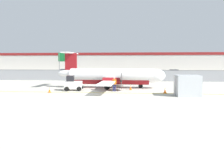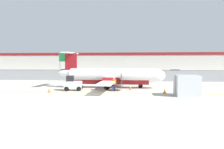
# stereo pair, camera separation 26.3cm
# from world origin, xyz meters

# --- Properties ---
(ground_plane) EXTENTS (140.00, 140.00, 0.01)m
(ground_plane) POSITION_xyz_m (0.00, 2.00, 0.00)
(ground_plane) COLOR #B7B2A3
(perimeter_fence) EXTENTS (98.00, 0.10, 2.10)m
(perimeter_fence) POSITION_xyz_m (0.00, 18.00, 1.12)
(perimeter_fence) COLOR gray
(perimeter_fence) RESTS_ON ground
(parking_lot_strip) EXTENTS (98.00, 17.00, 0.12)m
(parking_lot_strip) POSITION_xyz_m (0.00, 29.50, 0.06)
(parking_lot_strip) COLOR #38383A
(parking_lot_strip) RESTS_ON ground
(background_building) EXTENTS (91.00, 8.10, 6.50)m
(background_building) POSITION_xyz_m (0.00, 47.99, 3.26)
(background_building) COLOR beige
(background_building) RESTS_ON ground
(commuter_airplane) EXTENTS (14.98, 16.02, 4.92)m
(commuter_airplane) POSITION_xyz_m (0.84, 6.94, 1.60)
(commuter_airplane) COLOR white
(commuter_airplane) RESTS_ON ground
(baggage_tug) EXTENTS (2.48, 1.71, 1.88)m
(baggage_tug) POSITION_xyz_m (-3.93, 3.57, 0.86)
(baggage_tug) COLOR silver
(baggage_tug) RESTS_ON ground
(ground_crew_worker) EXTENTS (0.55, 0.41, 1.70)m
(ground_crew_worker) POSITION_xyz_m (1.29, 3.47, 0.95)
(ground_crew_worker) COLOR #191E4C
(ground_crew_worker) RESTS_ON ground
(cargo_container) EXTENTS (2.49, 2.10, 2.20)m
(cargo_container) POSITION_xyz_m (9.29, 0.53, 1.10)
(cargo_container) COLOR #B7BCC1
(cargo_container) RESTS_ON ground
(traffic_cone_near_left) EXTENTS (0.36, 0.36, 0.64)m
(traffic_cone_near_left) POSITION_xyz_m (-6.16, 1.52, 0.31)
(traffic_cone_near_left) COLOR orange
(traffic_cone_near_left) RESTS_ON ground
(traffic_cone_near_right) EXTENTS (0.36, 0.36, 0.64)m
(traffic_cone_near_right) POSITION_xyz_m (3.26, 4.87, 0.31)
(traffic_cone_near_right) COLOR orange
(traffic_cone_near_right) RESTS_ON ground
(traffic_cone_far_left) EXTENTS (0.36, 0.36, 0.64)m
(traffic_cone_far_left) POSITION_xyz_m (7.26, 2.47, 0.31)
(traffic_cone_far_left) COLOR orange
(traffic_cone_far_left) RESTS_ON ground
(parked_car_0) EXTENTS (4.35, 2.34, 1.58)m
(parked_car_0) POSITION_xyz_m (-14.76, 34.32, 0.89)
(parked_car_0) COLOR #19662D
(parked_car_0) RESTS_ON parking_lot_strip
(parked_car_1) EXTENTS (4.33, 2.29, 1.58)m
(parked_car_1) POSITION_xyz_m (-9.85, 26.13, 0.89)
(parked_car_1) COLOR red
(parked_car_1) RESTS_ON parking_lot_strip
(parked_car_2) EXTENTS (4.30, 2.21, 1.58)m
(parked_car_2) POSITION_xyz_m (-7.17, 23.01, 0.89)
(parked_car_2) COLOR slate
(parked_car_2) RESTS_ON parking_lot_strip
(parked_car_3) EXTENTS (4.27, 2.14, 1.58)m
(parked_car_3) POSITION_xyz_m (-1.60, 26.25, 0.89)
(parked_car_3) COLOR red
(parked_car_3) RESTS_ON parking_lot_strip
(parked_car_4) EXTENTS (4.27, 2.15, 1.58)m
(parked_car_4) POSITION_xyz_m (1.50, 32.15, 0.89)
(parked_car_4) COLOR navy
(parked_car_4) RESTS_ON parking_lot_strip
(parked_car_5) EXTENTS (4.39, 2.44, 1.58)m
(parked_car_5) POSITION_xyz_m (5.61, 29.61, 0.89)
(parked_car_5) COLOR red
(parked_car_5) RESTS_ON parking_lot_strip
(parked_car_6) EXTENTS (4.28, 2.16, 1.58)m
(parked_car_6) POSITION_xyz_m (10.39, 29.56, 0.89)
(parked_car_6) COLOR #19662D
(parked_car_6) RESTS_ON parking_lot_strip
(parked_car_7) EXTENTS (4.38, 2.40, 1.58)m
(parked_car_7) POSITION_xyz_m (14.06, 33.81, 0.89)
(parked_car_7) COLOR silver
(parked_car_7) RESTS_ON parking_lot_strip
(highway_sign) EXTENTS (3.60, 0.14, 5.50)m
(highway_sign) POSITION_xyz_m (-9.82, 20.19, 4.14)
(highway_sign) COLOR slate
(highway_sign) RESTS_ON ground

